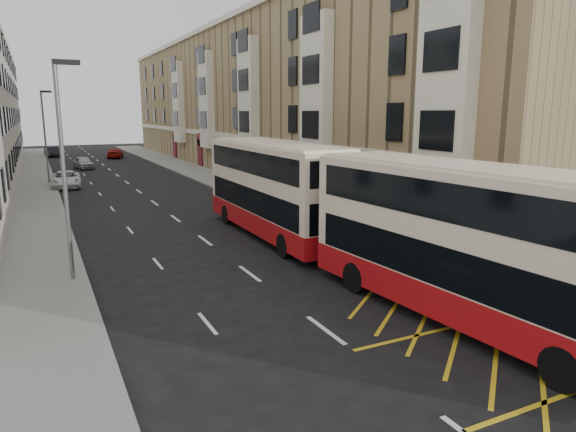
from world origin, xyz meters
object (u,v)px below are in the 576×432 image
double_decker_front (470,245)px  pedestrian_far (466,262)px  car_silver (84,163)px  car_red (115,153)px  street_lamp_near (64,160)px  car_dark (53,152)px  double_decker_rear (274,189)px  street_lamp_far (45,131)px  white_van (66,179)px

double_decker_front → pedestrian_far: double_decker_front is taller
car_silver → car_red: (5.19, 12.91, -0.03)m
street_lamp_near → pedestrian_far: (12.85, -6.99, -3.66)m
street_lamp_near → car_dark: size_ratio=1.85×
street_lamp_near → double_decker_rear: (9.87, 3.31, -2.17)m
pedestrian_far → car_silver: bearing=-45.5°
street_lamp_far → street_lamp_near: bearing=-90.0°
street_lamp_far → pedestrian_far: (12.85, -36.99, -3.66)m
car_silver → street_lamp_near: bearing=-103.2°
street_lamp_near → pedestrian_far: bearing=-28.5°
white_van → car_silver: white_van is taller
white_van → car_red: (7.81, 27.77, -0.03)m
double_decker_front → pedestrian_far: 3.66m
double_decker_rear → white_van: bearing=110.7°
street_lamp_far → double_decker_rear: bearing=-69.7°
street_lamp_far → double_decker_rear: (9.87, -26.69, -2.17)m
car_dark → double_decker_rear: bearing=-91.7°
pedestrian_far → car_red: 61.81m
street_lamp_near → car_silver: bearing=84.7°
double_decker_rear → white_van: double_decker_rear is taller
car_silver → car_red: car_silver is taller
street_lamp_far → double_decker_front: bearing=-75.1°
street_lamp_near → pedestrian_far: 15.08m
double_decker_rear → car_red: 51.43m
street_lamp_far → car_silver: 13.01m
white_van → car_red: size_ratio=1.10×
double_decker_rear → pedestrian_far: (2.98, -10.30, -1.49)m
street_lamp_near → car_dark: (1.29, 60.91, -3.92)m
street_lamp_near → car_red: size_ratio=1.75×
car_silver → car_dark: (-2.56, 19.12, 0.02)m
car_silver → car_dark: bearing=89.7°
street_lamp_far → car_silver: (3.84, 11.79, -3.94)m
car_dark → car_silver: bearing=-92.5°
street_lamp_near → double_decker_front: bearing=-41.8°
street_lamp_far → pedestrian_far: bearing=-70.8°
double_decker_rear → white_van: (-8.65, 23.62, -1.77)m
pedestrian_far → double_decker_rear: bearing=-39.8°
double_decker_front → double_decker_rear: bearing=88.4°
white_van → pedestrian_far: bearing=-67.7°
pedestrian_far → car_dark: 68.88m
car_dark → pedestrian_far: bearing=-90.5°
street_lamp_far → car_red: street_lamp_far is taller
double_decker_front → car_red: size_ratio=2.68×
street_lamp_near → white_van: bearing=87.4°
car_silver → pedestrian_far: bearing=-87.5°
street_lamp_near → car_red: 55.58m
car_red → street_lamp_far: bearing=84.2°
street_lamp_far → pedestrian_far: size_ratio=4.83×
car_silver → double_decker_rear: bearing=-89.0°
pedestrian_far → car_red: bearing=-52.4°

